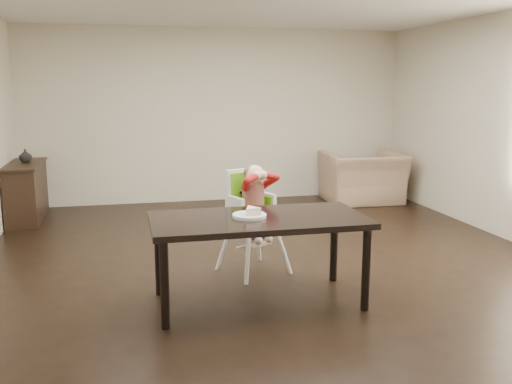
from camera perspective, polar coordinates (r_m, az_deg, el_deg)
The scene contains 8 objects.
ground at distance 5.93m, azimuth 1.76°, elevation -7.39°, with size 7.00×7.00×0.00m, color black.
room_walls at distance 5.64m, azimuth 1.87°, elevation 10.83°, with size 6.02×7.02×2.71m.
dining_table at distance 4.80m, azimuth 0.27°, elevation -3.45°, with size 1.80×0.90×0.75m.
high_chair at distance 5.58m, azimuth -0.41°, elevation -0.47°, with size 0.59×0.59×1.08m.
plate at distance 4.77m, azimuth -0.58°, elevation -2.19°, with size 0.36×0.36×0.08m.
armchair at distance 9.12m, azimuth 10.71°, elevation 2.25°, with size 1.20×0.78×1.05m, color tan.
sideboard at distance 8.38m, azimuth -21.97°, elevation 0.02°, with size 0.44×1.26×0.79m.
vase at distance 8.44m, azimuth -22.07°, elevation 3.37°, with size 0.17×0.18×0.17m, color #99999E.
Camera 1 is at (-1.45, -5.45, 1.85)m, focal length 40.00 mm.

